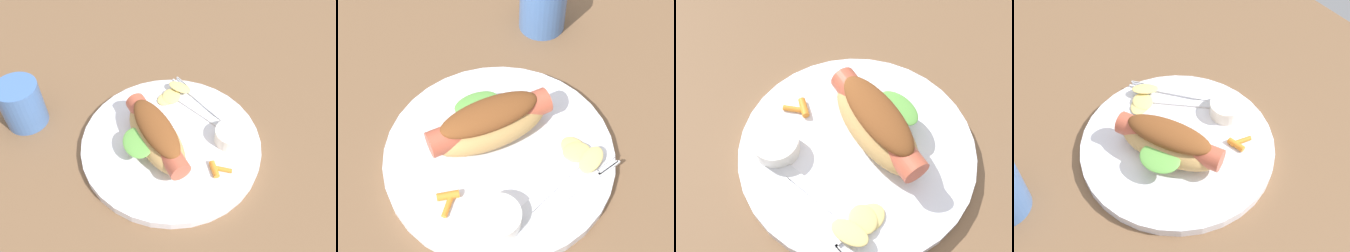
% 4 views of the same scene
% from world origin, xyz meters
% --- Properties ---
extents(ground_plane, '(1.20, 0.90, 0.02)m').
position_xyz_m(ground_plane, '(0.00, 0.00, -0.01)').
color(ground_plane, brown).
extents(plate, '(0.30, 0.30, 0.02)m').
position_xyz_m(plate, '(0.02, -0.02, 0.01)').
color(plate, white).
rests_on(plate, ground_plane).
extents(hot_dog, '(0.17, 0.13, 0.06)m').
position_xyz_m(hot_dog, '(0.03, -0.05, 0.05)').
color(hot_dog, tan).
rests_on(hot_dog, plate).
extents(sauce_ramekin, '(0.06, 0.06, 0.02)m').
position_xyz_m(sauce_ramekin, '(0.02, 0.08, 0.03)').
color(sauce_ramekin, white).
rests_on(sauce_ramekin, plate).
extents(fork, '(0.14, 0.12, 0.00)m').
position_xyz_m(fork, '(-0.06, 0.04, 0.02)').
color(fork, silver).
rests_on(fork, plate).
extents(knife, '(0.10, 0.11, 0.00)m').
position_xyz_m(knife, '(-0.04, 0.04, 0.02)').
color(knife, silver).
rests_on(knife, plate).
extents(chips_pile, '(0.06, 0.07, 0.02)m').
position_xyz_m(chips_pile, '(-0.08, -0.02, 0.02)').
color(chips_pile, '#E4CC75').
rests_on(chips_pile, plate).
extents(carrot_garnish, '(0.03, 0.04, 0.01)m').
position_xyz_m(carrot_garnish, '(0.08, 0.05, 0.02)').
color(carrot_garnish, orange).
rests_on(carrot_garnish, plate).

